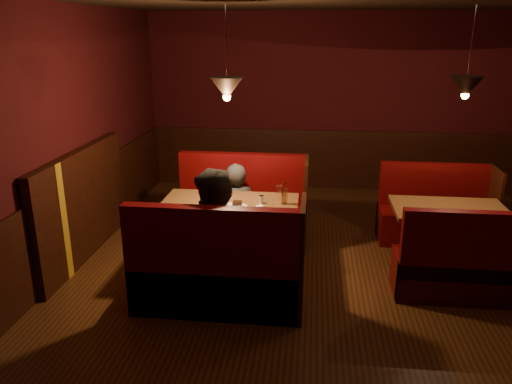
# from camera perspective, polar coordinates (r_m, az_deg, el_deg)

# --- Properties ---
(room) EXTENTS (6.02, 7.02, 2.92)m
(room) POSITION_cam_1_polar(r_m,az_deg,el_deg) (5.15, 6.02, 0.29)
(room) COLOR #3F2210
(room) RESTS_ON ground
(main_table) EXTENTS (1.50, 0.91, 1.05)m
(main_table) POSITION_cam_1_polar(r_m,az_deg,el_deg) (5.52, -2.95, -3.15)
(main_table) COLOR #5C3614
(main_table) RESTS_ON ground
(main_bench_far) EXTENTS (1.65, 0.59, 1.13)m
(main_bench_far) POSITION_cam_1_polar(r_m,az_deg,el_deg) (6.39, -1.51, -2.59)
(main_bench_far) COLOR #4B0604
(main_bench_far) RESTS_ON ground
(main_bench_near) EXTENTS (1.65, 0.59, 1.13)m
(main_bench_near) POSITION_cam_1_polar(r_m,az_deg,el_deg) (4.86, -4.35, -9.67)
(main_bench_near) COLOR #4B0604
(main_bench_near) RESTS_ON ground
(second_table) EXTENTS (1.26, 0.80, 0.71)m
(second_table) POSITION_cam_1_polar(r_m,az_deg,el_deg) (6.07, 21.13, -3.34)
(second_table) COLOR #5C3614
(second_table) RESTS_ON ground
(second_bench_far) EXTENTS (1.39, 0.52, 0.99)m
(second_bench_far) POSITION_cam_1_polar(r_m,az_deg,el_deg) (6.83, 19.69, -2.70)
(second_bench_far) COLOR #4B0604
(second_bench_far) RESTS_ON ground
(second_bench_near) EXTENTS (1.39, 0.52, 0.99)m
(second_bench_near) POSITION_cam_1_polar(r_m,az_deg,el_deg) (5.49, 23.03, -8.24)
(second_bench_near) COLOR #4B0604
(second_bench_near) RESTS_ON ground
(diner_a) EXTENTS (0.56, 0.40, 1.44)m
(diner_a) POSITION_cam_1_polar(r_m,az_deg,el_deg) (6.11, -2.36, -0.02)
(diner_a) COLOR #343435
(diner_a) RESTS_ON ground
(diner_b) EXTENTS (0.96, 0.82, 1.72)m
(diner_b) POSITION_cam_1_polar(r_m,az_deg,el_deg) (4.80, -4.37, -3.46)
(diner_b) COLOR black
(diner_b) RESTS_ON ground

